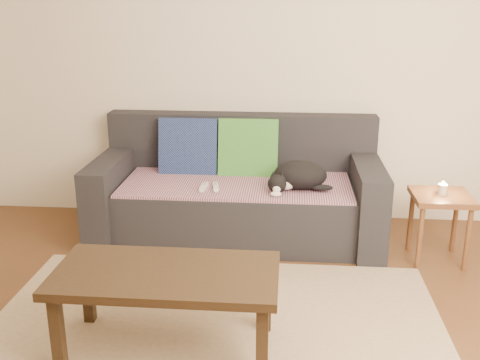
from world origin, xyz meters
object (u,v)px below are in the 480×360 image
object	(u,v)px
cat	(298,176)
coffee_table	(166,281)
side_table	(441,206)
wii_remote_a	(216,187)
wii_remote_b	(204,187)
sofa	(238,195)

from	to	relation	value
cat	coffee_table	xyz separation A→B (m)	(-0.66, -1.34, -0.15)
cat	side_table	xyz separation A→B (m)	(0.96, -0.15, -0.14)
wii_remote_a	wii_remote_b	bearing A→B (deg)	88.02
wii_remote_a	coffee_table	world-z (taller)	wii_remote_a
cat	coffee_table	size ratio (longest dim) A/B	0.41
sofa	coffee_table	distance (m)	1.55
coffee_table	wii_remote_a	bearing A→B (deg)	86.39
wii_remote_a	wii_remote_b	world-z (taller)	same
coffee_table	wii_remote_b	bearing A→B (deg)	90.06
sofa	side_table	xyz separation A→B (m)	(1.40, -0.34, 0.08)
wii_remote_a	wii_remote_b	size ratio (longest dim) A/B	1.00
wii_remote_b	side_table	size ratio (longest dim) A/B	0.31
wii_remote_b	coffee_table	distance (m)	1.28
sofa	cat	distance (m)	0.54
cat	wii_remote_a	world-z (taller)	cat
sofa	cat	world-z (taller)	sofa
wii_remote_b	side_table	distance (m)	1.62
cat	wii_remote_b	xyz separation A→B (m)	(-0.66, -0.07, -0.08)
sofa	coffee_table	bearing A→B (deg)	-97.95
sofa	wii_remote_a	bearing A→B (deg)	-118.07
wii_remote_a	side_table	distance (m)	1.54
coffee_table	sofa	bearing A→B (deg)	82.05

